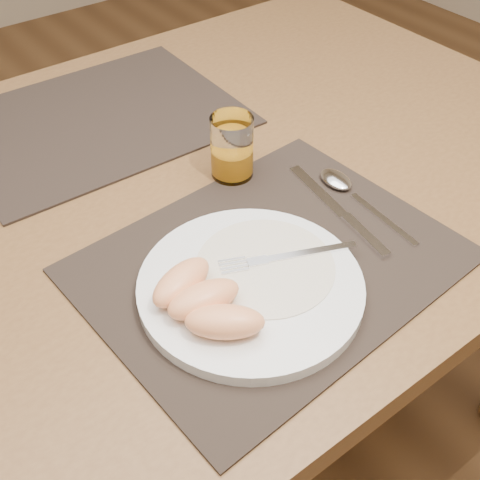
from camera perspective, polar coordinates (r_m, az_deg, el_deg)
name	(u,v)px	position (r m, az deg, el deg)	size (l,w,h in m)	color
ground	(191,443)	(1.47, -4.67, -18.66)	(5.00, 5.00, 0.00)	brown
table	(167,228)	(0.94, -6.92, 1.15)	(1.40, 0.90, 0.75)	brown
placemat_near	(270,262)	(0.76, 2.88, -2.11)	(0.45, 0.35, 0.00)	black
placemat_far	(98,119)	(1.06, -13.32, 11.12)	(0.45, 0.35, 0.00)	black
plate	(251,286)	(0.72, 1.01, -4.42)	(0.27, 0.27, 0.02)	white
plate_dressing	(265,266)	(0.73, 2.40, -2.45)	(0.17, 0.17, 0.00)	white
fork	(276,258)	(0.74, 3.48, -1.74)	(0.17, 0.08, 0.00)	silver
knife	(344,216)	(0.83, 9.88, 2.25)	(0.05, 0.22, 0.01)	silver
spoon	(343,185)	(0.88, 9.70, 5.17)	(0.04, 0.19, 0.01)	silver
juice_glass	(232,150)	(0.88, -0.77, 8.52)	(0.06, 0.06, 0.09)	white
grapefruit_wedges	(203,301)	(0.67, -3.54, -5.75)	(0.10, 0.15, 0.03)	#FFA668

